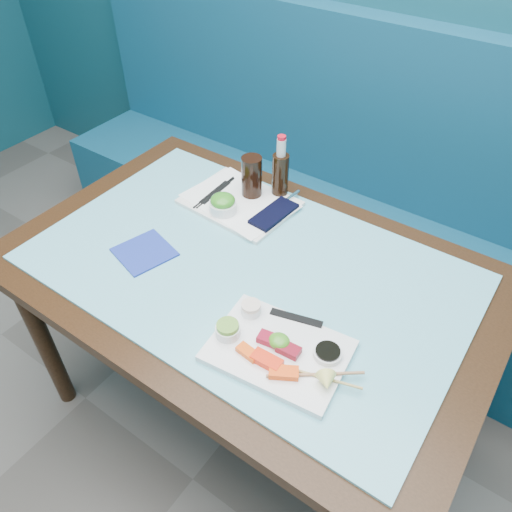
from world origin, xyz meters
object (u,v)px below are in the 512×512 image
Objects in this scene: cola_glass at (252,177)px; cola_bottle_body at (280,176)px; dining_table at (248,288)px; booth_bench at (360,222)px; blue_napkin at (144,252)px; serving_tray at (240,203)px; seaweed_bowl at (223,207)px; sashimi_plate at (278,351)px.

cola_bottle_body is at bearing 40.53° from cola_glass.
cola_glass is (-0.19, 0.28, 0.17)m from dining_table.
booth_bench is 19.87× the size of blue_napkin.
cola_bottle_body reaches higher than serving_tray.
dining_table is at bearing -36.52° from seaweed_bowl.
booth_bench reaches higher than dining_table.
booth_bench is 1.14m from sashimi_plate.
dining_table is 0.32m from blue_napkin.
cola_bottle_body is 1.03× the size of blue_napkin.
sashimi_plate is at bearing -38.68° from seaweed_bowl.
dining_table is 0.33m from sashimi_plate.
dining_table is (0.00, -0.84, 0.29)m from booth_bench.
serving_tray is (-0.20, -0.61, 0.39)m from booth_bench.
sashimi_plate reaches higher than blue_napkin.
seaweed_bowl is at bearing 143.48° from dining_table.
seaweed_bowl is 0.57× the size of cola_bottle_body.
cola_glass is (0.01, 0.05, 0.08)m from serving_tray.
booth_bench is at bearing 90.00° from dining_table.
sashimi_plate is (0.24, -1.04, 0.39)m from booth_bench.
serving_tray is 0.16m from cola_bottle_body.
seaweed_bowl reaches higher than blue_napkin.
seaweed_bowl reaches higher than sashimi_plate.
booth_bench is at bearing 73.79° from blue_napkin.
cola_glass reaches higher than blue_napkin.
blue_napkin is (-0.17, -0.47, -0.07)m from cola_bottle_body.
cola_glass is at bearing -139.47° from cola_bottle_body.
cola_bottle_body is (0.07, 0.06, -0.00)m from cola_glass.
dining_table is 15.78× the size of seaweed_bowl.
booth_bench is at bearing 71.64° from cola_glass.
cola_glass is 0.43m from blue_napkin.
booth_bench is 0.75m from serving_tray.
dining_table is at bearing -71.64° from cola_bottle_body.
cola_bottle_body is at bearing 108.36° from dining_table.
cola_bottle_body is (0.09, 0.19, 0.05)m from seaweed_bowl.
blue_napkin is (-0.28, -0.13, 0.09)m from dining_table.
booth_bench is 0.75m from cola_glass.
cola_bottle_body is at bearing -102.90° from booth_bench.
cola_bottle_body is at bearing 116.51° from sashimi_plate.
seaweed_bowl is at bearing -106.60° from booth_bench.
booth_bench reaches higher than sashimi_plate.
cola_bottle_body reaches higher than sashimi_plate.
booth_bench reaches higher than seaweed_bowl.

